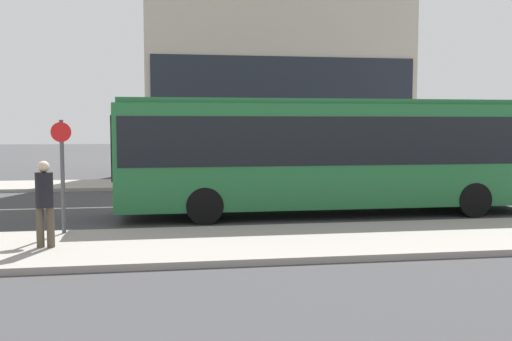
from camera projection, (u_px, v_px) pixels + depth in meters
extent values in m
plane|color=#3A3A3D|center=(211.00, 205.00, 18.17)|extent=(120.00, 120.00, 0.00)
cube|color=gray|center=(235.00, 243.00, 12.01)|extent=(44.00, 3.50, 0.13)
cube|color=gray|center=(199.00, 183.00, 24.31)|extent=(44.00, 3.50, 0.13)
cube|color=silver|center=(211.00, 205.00, 18.17)|extent=(41.80, 0.16, 0.01)
cube|color=beige|center=(276.00, 9.00, 30.23)|extent=(13.61, 5.50, 17.37)
cube|color=#1E232D|center=(286.00, 79.00, 27.80)|extent=(13.06, 0.08, 2.20)
cube|color=#236B38|center=(333.00, 155.00, 16.22)|extent=(12.02, 2.45, 2.80)
cube|color=black|center=(333.00, 140.00, 16.19)|extent=(11.78, 2.48, 1.29)
cube|color=#236B38|center=(333.00, 103.00, 16.10)|extent=(11.84, 2.26, 0.14)
cube|color=black|center=(115.00, 147.00, 15.25)|extent=(0.05, 2.16, 1.68)
cube|color=yellow|center=(115.00, 112.00, 15.18)|extent=(0.04, 1.72, 0.32)
cylinder|color=black|center=(205.00, 206.00, 14.64)|extent=(0.96, 0.28, 0.96)
cylinder|color=black|center=(199.00, 195.00, 16.83)|extent=(0.96, 0.28, 0.96)
cylinder|color=black|center=(473.00, 200.00, 15.80)|extent=(0.96, 0.28, 0.96)
cylinder|color=black|center=(436.00, 191.00, 18.00)|extent=(0.96, 0.28, 0.96)
cube|color=silver|center=(477.00, 175.00, 23.35)|extent=(4.31, 1.69, 0.68)
cube|color=#21262B|center=(475.00, 160.00, 23.28)|extent=(2.37, 1.48, 0.57)
cylinder|color=black|center=(497.00, 178.00, 24.31)|extent=(0.60, 0.18, 0.60)
cylinder|color=black|center=(456.00, 182.00, 22.41)|extent=(0.60, 0.18, 0.60)
cylinder|color=black|center=(438.00, 179.00, 23.89)|extent=(0.60, 0.18, 0.60)
cylinder|color=#4C4233|center=(51.00, 227.00, 11.29)|extent=(0.15, 0.15, 0.80)
cylinder|color=#4C4233|center=(40.00, 228.00, 11.26)|extent=(0.15, 0.15, 0.80)
cylinder|color=black|center=(44.00, 190.00, 11.22)|extent=(0.34, 0.34, 0.70)
sphere|color=beige|center=(44.00, 167.00, 11.18)|extent=(0.23, 0.23, 0.23)
cylinder|color=#4C4C51|center=(63.00, 177.00, 12.70)|extent=(0.09, 0.09, 2.54)
cylinder|color=red|center=(61.00, 132.00, 12.56)|extent=(0.44, 0.03, 0.44)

